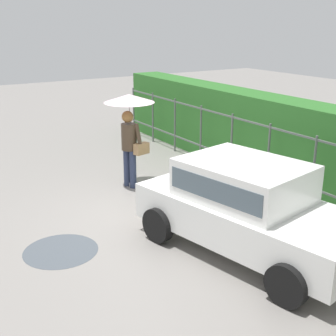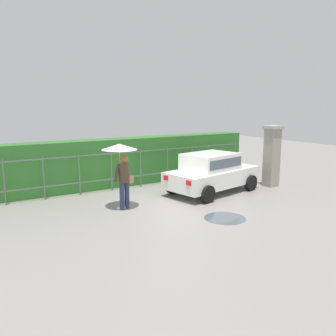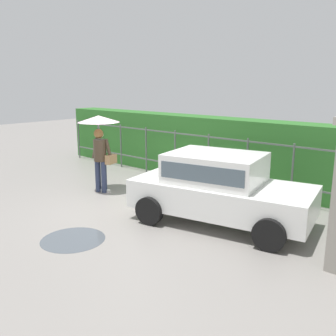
% 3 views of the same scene
% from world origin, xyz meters
% --- Properties ---
extents(ground_plane, '(40.00, 40.00, 0.00)m').
position_xyz_m(ground_plane, '(0.00, 0.00, 0.00)').
color(ground_plane, gray).
extents(car, '(3.96, 2.43, 1.48)m').
position_xyz_m(car, '(2.20, 0.51, 0.80)').
color(car, white).
rests_on(car, ground).
extents(pedestrian, '(1.10, 1.10, 2.06)m').
position_xyz_m(pedestrian, '(-1.49, 0.34, 1.56)').
color(pedestrian, '#2D3856').
rests_on(pedestrian, ground).
extents(fence_section, '(11.18, 0.05, 1.50)m').
position_xyz_m(fence_section, '(-0.25, 2.71, 0.83)').
color(fence_section, '#59605B').
rests_on(fence_section, ground).
extents(hedge_row, '(12.13, 0.90, 1.90)m').
position_xyz_m(hedge_row, '(-0.25, 3.43, 0.95)').
color(hedge_row, '#2D6B28').
rests_on(hedge_row, ground).
extents(puddle_near, '(1.21, 1.21, 0.00)m').
position_xyz_m(puddle_near, '(0.65, -2.07, 0.00)').
color(puddle_near, '#4C545B').
rests_on(puddle_near, ground).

